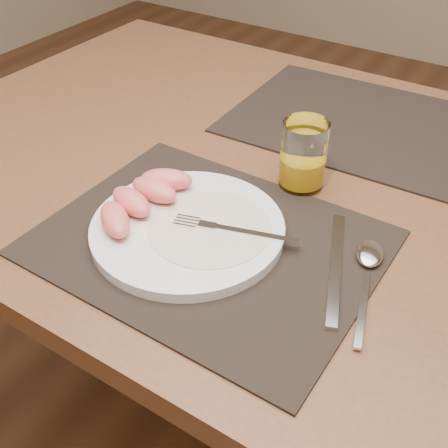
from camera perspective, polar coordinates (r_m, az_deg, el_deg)
ground at (r=1.47m, az=4.67°, el=-20.17°), size 5.00×5.00×0.00m
table at (r=0.97m, az=6.66°, el=0.97°), size 1.40×0.90×0.75m
placemat_near at (r=0.77m, az=-1.58°, el=-1.89°), size 0.45×0.35×0.00m
placemat_far at (r=1.09m, az=13.35°, el=10.07°), size 0.46×0.36×0.00m
plate at (r=0.78m, az=-3.71°, el=-0.51°), size 0.27×0.27×0.02m
plate_dressing at (r=0.77m, az=-1.49°, el=-0.37°), size 0.17×0.17×0.00m
fork at (r=0.76m, az=0.01°, el=-0.45°), size 0.17×0.07×0.00m
knife at (r=0.73m, az=11.20°, el=-5.20°), size 0.09×0.21×0.01m
spoon at (r=0.76m, az=14.50°, el=-3.65°), size 0.08×0.19×0.01m
juice_glass at (r=0.87m, az=8.04°, el=6.67°), size 0.07×0.07×0.11m
grapefruit_wedges at (r=0.81m, az=-8.27°, el=2.73°), size 0.09×0.19×0.03m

